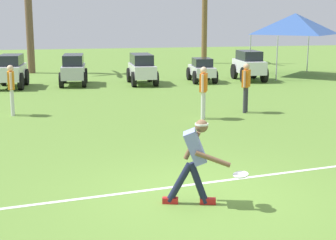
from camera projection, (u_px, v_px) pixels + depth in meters
name	position (u px, v px, depth m)	size (l,w,h in m)	color
ground_plane	(200.00, 194.00, 8.94)	(80.00, 80.00, 0.00)	olive
field_line_paint	(192.00, 184.00, 9.43)	(21.02, 0.10, 0.01)	white
frisbee_thrower	(195.00, 157.00, 8.33)	(1.03, 0.65, 1.42)	#191E38
frisbee_in_flight	(241.00, 175.00, 8.14)	(0.34, 0.34, 0.06)	white
teammate_near_sideline	(246.00, 83.00, 16.23)	(0.36, 0.44, 1.56)	#33333D
teammate_midfield	(203.00, 88.00, 15.26)	(0.32, 0.48, 1.56)	silver
teammate_deep	(11.00, 85.00, 15.78)	(0.22, 0.50, 1.56)	silver
parked_car_slot_c	(11.00, 70.00, 21.90)	(1.38, 2.44, 1.40)	silver
parked_car_slot_d	(74.00, 69.00, 22.76)	(1.36, 2.48, 1.34)	#B7BABF
parked_car_slot_e	(142.00, 68.00, 23.04)	(1.20, 2.42, 1.34)	silver
parked_car_slot_f	(202.00, 70.00, 23.85)	(1.25, 2.27, 1.10)	silver
parked_car_slot_g	(249.00, 65.00, 24.30)	(1.30, 2.41, 1.40)	silver
palm_tree_far_left	(28.00, 0.00, 26.82)	(3.53, 3.74, 6.48)	brown
palm_tree_left_of_centre	(205.00, 10.00, 32.54)	(3.46, 3.09, 5.81)	brown
event_tent	(295.00, 24.00, 25.88)	(3.54, 3.54, 3.14)	#B2B5BA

